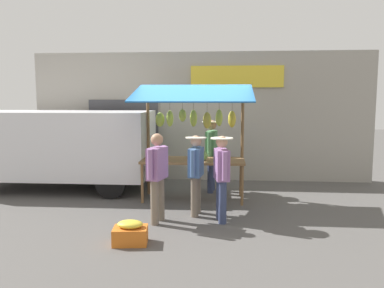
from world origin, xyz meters
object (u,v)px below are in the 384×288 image
Objects in this scene: vendor_with_sunhat at (211,149)px; produce_crate_near at (130,233)px; shopper_with_shopping_bag at (196,169)px; parked_van at (53,143)px; shopper_in_striped_shirt at (157,172)px; shopper_with_ponytail at (222,172)px; market_stall at (193,128)px.

vendor_with_sunhat is 3.06× the size of produce_crate_near.
shopper_with_shopping_bag is 0.34× the size of parked_van.
parked_van is (2.98, -2.37, 0.21)m from shopper_in_striped_shirt.
vendor_with_sunhat is 2.54m from shopper_in_striped_shirt.
parked_van is at bearing 70.18° from shopper_with_shopping_bag.
shopper_with_ponytail is at bearing 151.06° from parked_van.
market_stall reaches higher than shopper_with_ponytail.
produce_crate_near is at bearing 158.12° from shopper_with_shopping_bag.
shopper_with_ponytail is 0.35× the size of parked_van.
produce_crate_near is at bearing -11.58° from vendor_with_sunhat.
market_stall is at bearing -2.17° from shopper_in_striped_shirt.
shopper_in_striped_shirt is (0.64, 0.51, 0.04)m from shopper_with_shopping_bag.
shopper_in_striped_shirt is 3.81m from parked_van.
vendor_with_sunhat is 1.12× the size of shopper_with_shopping_bag.
vendor_with_sunhat reaches higher than shopper_with_shopping_bag.
shopper_in_striped_shirt is at bearing 87.53° from shopper_with_ponytail.
market_stall is 3.55m from parked_van.
market_stall reaches higher than shopper_in_striped_shirt.
shopper_with_shopping_bag is 1.92m from produce_crate_near.
market_stall is at bearing 11.60° from shopper_with_ponytail.
parked_van is (3.61, -1.86, 0.25)m from shopper_with_shopping_bag.
shopper_in_striped_shirt is 2.87× the size of produce_crate_near.
shopper_with_shopping_bag reaches higher than produce_crate_near.
produce_crate_near is at bearing 128.08° from parked_van.
shopper_with_ponytail reaches higher than produce_crate_near.
vendor_with_sunhat is at bearing -107.57° from produce_crate_near.
market_stall is 1.48× the size of vendor_with_sunhat.
produce_crate_near is (0.87, 1.56, -0.71)m from shopper_with_shopping_bag.
vendor_with_sunhat is 1.07× the size of shopper_in_striped_shirt.
shopper_with_shopping_bag is at bearing -0.53° from vendor_with_sunhat.
shopper_with_ponytail is 4.66m from parked_van.
parked_van is (3.46, -0.66, -0.44)m from market_stall.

